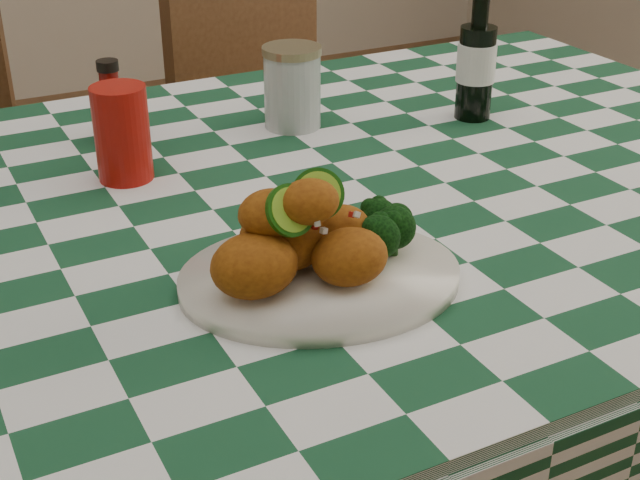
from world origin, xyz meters
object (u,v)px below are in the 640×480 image
plate (320,278)px  wooden_chair_right (300,182)px  red_tumbler (122,133)px  beer_bottle (477,51)px  mason_jar (292,87)px  ketchup_bottle (111,100)px  dining_table (291,431)px  fried_chicken_pile (305,229)px

plate → wooden_chair_right: bearing=65.2°
red_tumbler → beer_bottle: bearing=-1.7°
plate → wooden_chair_right: size_ratio=0.34×
mason_jar → beer_bottle: bearing=-19.4°
ketchup_bottle → wooden_chair_right: (0.51, 0.41, -0.40)m
plate → red_tumbler: 0.39m
dining_table → ketchup_bottle: (-0.14, 0.30, 0.45)m
mason_jar → dining_table: bearing=-117.6°
plate → fried_chicken_pile: size_ratio=1.78×
fried_chicken_pile → red_tumbler: 0.38m
beer_bottle → wooden_chair_right: (-0.02, 0.58, -0.44)m
mason_jar → fried_chicken_pile: bearing=-114.2°
red_tumbler → wooden_chair_right: (0.54, 0.56, -0.40)m
wooden_chair_right → beer_bottle: bearing=-103.3°
fried_chicken_pile → wooden_chair_right: bearing=64.3°
dining_table → mason_jar: mason_jar is taller
fried_chicken_pile → wooden_chair_right: fried_chicken_pile is taller
ketchup_bottle → beer_bottle: beer_bottle is taller
ketchup_bottle → wooden_chair_right: ketchup_bottle is taller
dining_table → beer_bottle: (0.39, 0.13, 0.50)m
fried_chicken_pile → mason_jar: 0.50m
dining_table → ketchup_bottle: size_ratio=13.77×
dining_table → fried_chicken_pile: size_ratio=9.76×
red_tumbler → mason_jar: 0.30m
ketchup_bottle → plate: bearing=-81.9°
fried_chicken_pile → beer_bottle: 0.60m
plate → ketchup_bottle: bearing=98.1°
dining_table → ketchup_bottle: bearing=115.6°
plate → beer_bottle: bearing=38.1°
red_tumbler → plate: bearing=-74.9°
dining_table → red_tumbler: red_tumbler is taller
fried_chicken_pile → ketchup_bottle: fried_chicken_pile is taller
plate → mason_jar: size_ratio=2.41×
red_tumbler → ketchup_bottle: 0.15m
ketchup_bottle → beer_bottle: size_ratio=0.56×
plate → wooden_chair_right: wooden_chair_right is taller
wooden_chair_right → plate: bearing=-130.5°
beer_bottle → wooden_chair_right: bearing=92.4°
fried_chicken_pile → red_tumbler: (-0.08, 0.38, -0.01)m
plate → fried_chicken_pile: 0.07m
mason_jar → beer_bottle: 0.29m
dining_table → fried_chicken_pile: 0.53m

